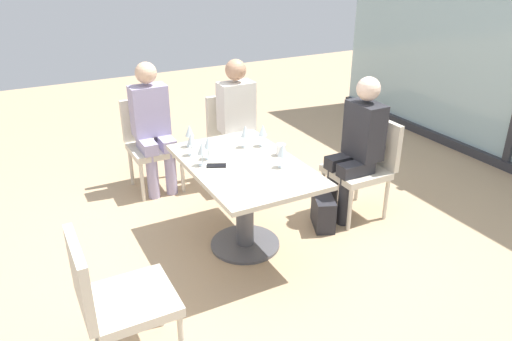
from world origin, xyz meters
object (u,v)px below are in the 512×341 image
dining_table_main (245,187)px  person_side_end (152,122)px  wine_glass_1 (208,143)px  wine_glass_3 (245,132)px  wine_glass_0 (189,131)px  coffee_cup (281,150)px  cell_phone_on_table (216,166)px  chair_far_left (235,134)px  chair_side_end (151,139)px  person_near_window (358,142)px  handbag_0 (323,212)px  person_far_left (239,118)px  wine_glass_5 (191,139)px  wine_glass_6 (283,151)px  chair_near_window (366,162)px  wine_glass_4 (202,149)px  wine_glass_2 (263,131)px  chair_front_right (114,295)px

dining_table_main → person_side_end: 1.37m
wine_glass_1 → wine_glass_3: size_ratio=1.00×
wine_glass_0 → coffee_cup: size_ratio=2.06×
dining_table_main → wine_glass_1: (-0.21, -0.20, 0.33)m
dining_table_main → cell_phone_on_table: (-0.06, -0.20, 0.20)m
chair_far_left → chair_side_end: bearing=-109.8°
person_near_window → coffee_cup: person_near_window is taller
cell_phone_on_table → handbag_0: size_ratio=0.48×
person_far_left → person_near_window: bearing=30.4°
dining_table_main → wine_glass_3: bearing=151.9°
wine_glass_0 → person_far_left: bearing=126.8°
cell_phone_on_table → person_far_left: bearing=171.5°
wine_glass_5 → dining_table_main: bearing=40.2°
person_near_window → wine_glass_6: size_ratio=6.81×
person_near_window → wine_glass_5: bearing=-104.0°
dining_table_main → chair_far_left: bearing=157.9°
chair_near_window → wine_glass_5: 1.56m
wine_glass_4 → handbag_0: 1.26m
person_side_end → wine_glass_2: 1.24m
wine_glass_5 → wine_glass_6: same height
wine_glass_5 → wine_glass_6: 0.73m
chair_near_window → wine_glass_2: 1.00m
chair_near_window → cell_phone_on_table: chair_near_window is taller
chair_side_end → person_side_end: 0.23m
chair_far_left → person_near_window: bearing=28.0°
chair_side_end → coffee_cup: 1.58m
wine_glass_4 → wine_glass_3: bearing=111.2°
person_side_end → person_far_left: same height
chair_near_window → wine_glass_5: (-0.34, -1.48, 0.37)m
wine_glass_3 → dining_table_main: bearing=-28.1°
wine_glass_4 → handbag_0: bearing=80.3°
chair_near_window → wine_glass_2: (-0.25, -0.89, 0.37)m
cell_phone_on_table → handbag_0: 1.11m
chair_front_right → handbag_0: (-0.72, 1.92, -0.36)m
person_side_end → wine_glass_2: bearing=29.4°
dining_table_main → person_near_window: 1.09m
person_near_window → chair_side_end: bearing=-135.8°
handbag_0 → wine_glass_1: bearing=-82.4°
wine_glass_3 → coffee_cup: bearing=31.5°
wine_glass_0 → wine_glass_1: same height
wine_glass_3 → chair_side_end: bearing=-157.7°
chair_far_left → wine_glass_5: bearing=-42.9°
chair_side_end → person_far_left: bearing=63.4°
dining_table_main → chair_front_right: (0.77, -1.19, -0.04)m
person_far_left → wine_glass_5: 1.04m
chair_front_right → person_near_window: (-0.77, 2.27, 0.20)m
person_near_window → wine_glass_1: bearing=-99.2°
wine_glass_2 → wine_glass_4: 0.60m
dining_table_main → wine_glass_5: 0.55m
wine_glass_6 → wine_glass_3: bearing=-172.4°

